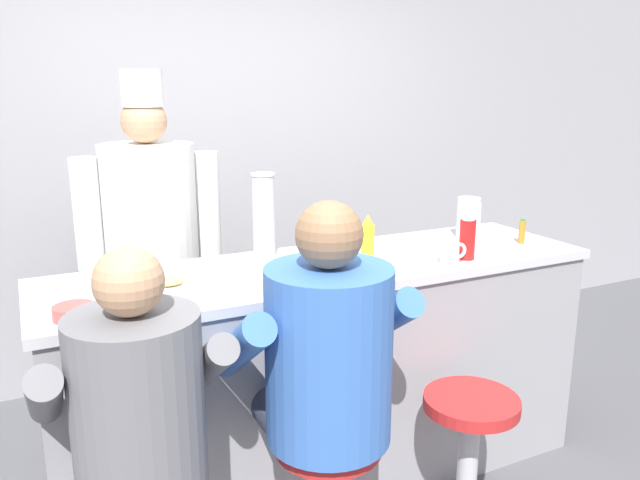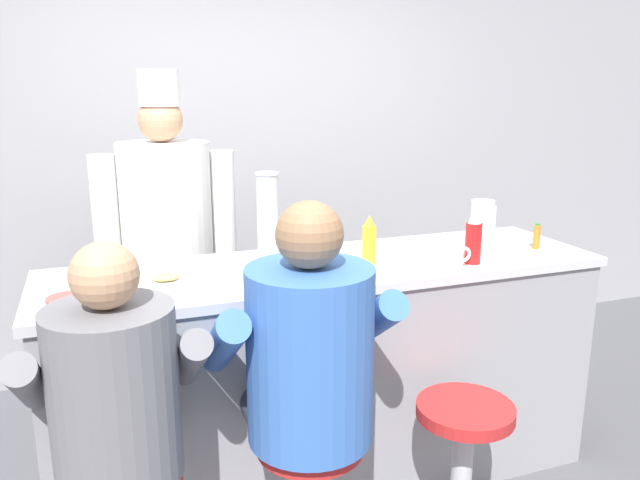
{
  "view_description": "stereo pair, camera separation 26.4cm",
  "coord_description": "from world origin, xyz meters",
  "px_view_note": "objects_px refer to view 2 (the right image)",
  "views": [
    {
      "loc": [
        -1.18,
        -2.0,
        1.81
      ],
      "look_at": [
        -0.05,
        0.31,
        1.17
      ],
      "focal_mm": 35.0,
      "sensor_mm": 36.0,
      "label": 1
    },
    {
      "loc": [
        -0.94,
        -2.1,
        1.81
      ],
      "look_at": [
        -0.05,
        0.31,
        1.17
      ],
      "focal_mm": 35.0,
      "sensor_mm": 36.0,
      "label": 2
    }
  ],
  "objects_px": {
    "diner_seated_grey": "(116,405)",
    "cup_stack_steel": "(268,215)",
    "mustard_bottle_yellow": "(369,242)",
    "ketchup_bottle_red": "(473,239)",
    "cook_in_whites_near": "(168,235)",
    "cereal_bowl": "(67,303)",
    "breakfast_plate": "(166,281)",
    "empty_stool_round": "(463,451)",
    "hot_sauce_bottle_orange": "(537,237)",
    "coffee_mug_white": "(454,256)",
    "water_pitcher_clear": "(482,221)",
    "diner_seated_blue": "(307,363)"
  },
  "relations": [
    {
      "from": "diner_seated_grey",
      "to": "cup_stack_steel",
      "type": "bearing_deg",
      "value": 47.19
    },
    {
      "from": "cup_stack_steel",
      "to": "diner_seated_grey",
      "type": "distance_m",
      "value": 1.13
    },
    {
      "from": "mustard_bottle_yellow",
      "to": "ketchup_bottle_red",
      "type": "bearing_deg",
      "value": -17.59
    },
    {
      "from": "cook_in_whites_near",
      "to": "cereal_bowl",
      "type": "bearing_deg",
      "value": -113.79
    },
    {
      "from": "mustard_bottle_yellow",
      "to": "cook_in_whites_near",
      "type": "xyz_separation_m",
      "value": [
        -0.75,
        0.91,
        -0.11
      ]
    },
    {
      "from": "breakfast_plate",
      "to": "cook_in_whites_near",
      "type": "height_order",
      "value": "cook_in_whites_near"
    },
    {
      "from": "mustard_bottle_yellow",
      "to": "empty_stool_round",
      "type": "distance_m",
      "value": 0.93
    },
    {
      "from": "ketchup_bottle_red",
      "to": "hot_sauce_bottle_orange",
      "type": "distance_m",
      "value": 0.44
    },
    {
      "from": "breakfast_plate",
      "to": "cup_stack_steel",
      "type": "xyz_separation_m",
      "value": [
        0.49,
        0.26,
        0.18
      ]
    },
    {
      "from": "mustard_bottle_yellow",
      "to": "breakfast_plate",
      "type": "xyz_separation_m",
      "value": [
        -0.86,
        0.01,
        -0.09
      ]
    },
    {
      "from": "diner_seated_grey",
      "to": "cook_in_whites_near",
      "type": "bearing_deg",
      "value": 76.47
    },
    {
      "from": "cereal_bowl",
      "to": "coffee_mug_white",
      "type": "height_order",
      "value": "coffee_mug_white"
    },
    {
      "from": "coffee_mug_white",
      "to": "diner_seated_grey",
      "type": "bearing_deg",
      "value": -166.96
    },
    {
      "from": "water_pitcher_clear",
      "to": "breakfast_plate",
      "type": "distance_m",
      "value": 1.57
    },
    {
      "from": "hot_sauce_bottle_orange",
      "to": "diner_seated_blue",
      "type": "distance_m",
      "value": 1.42
    },
    {
      "from": "diner_seated_grey",
      "to": "cook_in_whites_near",
      "type": "distance_m",
      "value": 1.46
    },
    {
      "from": "ketchup_bottle_red",
      "to": "water_pitcher_clear",
      "type": "distance_m",
      "value": 0.41
    },
    {
      "from": "cup_stack_steel",
      "to": "hot_sauce_bottle_orange",
      "type": "bearing_deg",
      "value": -13.9
    },
    {
      "from": "cereal_bowl",
      "to": "cup_stack_steel",
      "type": "relative_size",
      "value": 0.36
    },
    {
      "from": "hot_sauce_bottle_orange",
      "to": "diner_seated_blue",
      "type": "bearing_deg",
      "value": -160.65
    },
    {
      "from": "hot_sauce_bottle_orange",
      "to": "cook_in_whites_near",
      "type": "relative_size",
      "value": 0.07
    },
    {
      "from": "breakfast_plate",
      "to": "cereal_bowl",
      "type": "xyz_separation_m",
      "value": [
        -0.36,
        -0.16,
        0.01
      ]
    },
    {
      "from": "ketchup_bottle_red",
      "to": "diner_seated_blue",
      "type": "relative_size",
      "value": 0.16
    },
    {
      "from": "breakfast_plate",
      "to": "cup_stack_steel",
      "type": "height_order",
      "value": "cup_stack_steel"
    },
    {
      "from": "cereal_bowl",
      "to": "cook_in_whites_near",
      "type": "relative_size",
      "value": 0.07
    },
    {
      "from": "diner_seated_blue",
      "to": "mustard_bottle_yellow",
      "type": "bearing_deg",
      "value": 47.18
    },
    {
      "from": "water_pitcher_clear",
      "to": "coffee_mug_white",
      "type": "relative_size",
      "value": 1.61
    },
    {
      "from": "water_pitcher_clear",
      "to": "cook_in_whites_near",
      "type": "xyz_separation_m",
      "value": [
        -1.45,
        0.73,
        -0.12
      ]
    },
    {
      "from": "ketchup_bottle_red",
      "to": "empty_stool_round",
      "type": "relative_size",
      "value": 0.39
    },
    {
      "from": "hot_sauce_bottle_orange",
      "to": "water_pitcher_clear",
      "type": "distance_m",
      "value": 0.27
    },
    {
      "from": "coffee_mug_white",
      "to": "cook_in_whites_near",
      "type": "bearing_deg",
      "value": 134.81
    },
    {
      "from": "mustard_bottle_yellow",
      "to": "hot_sauce_bottle_orange",
      "type": "relative_size",
      "value": 1.78
    },
    {
      "from": "diner_seated_grey",
      "to": "cook_in_whites_near",
      "type": "xyz_separation_m",
      "value": [
        0.34,
        1.41,
        0.2
      ]
    },
    {
      "from": "hot_sauce_bottle_orange",
      "to": "cereal_bowl",
      "type": "relative_size",
      "value": 0.9
    },
    {
      "from": "hot_sauce_bottle_orange",
      "to": "cook_in_whites_near",
      "type": "xyz_separation_m",
      "value": [
        -1.61,
        0.94,
        -0.07
      ]
    },
    {
      "from": "mustard_bottle_yellow",
      "to": "hot_sauce_bottle_orange",
      "type": "height_order",
      "value": "mustard_bottle_yellow"
    },
    {
      "from": "cereal_bowl",
      "to": "diner_seated_blue",
      "type": "xyz_separation_m",
      "value": [
        0.76,
        -0.34,
        -0.2
      ]
    },
    {
      "from": "mustard_bottle_yellow",
      "to": "diner_seated_blue",
      "type": "distance_m",
      "value": 0.73
    },
    {
      "from": "ketchup_bottle_red",
      "to": "hot_sauce_bottle_orange",
      "type": "xyz_separation_m",
      "value": [
        0.43,
        0.11,
        -0.05
      ]
    },
    {
      "from": "cup_stack_steel",
      "to": "coffee_mug_white",
      "type": "bearing_deg",
      "value": -32.77
    },
    {
      "from": "mustard_bottle_yellow",
      "to": "empty_stool_round",
      "type": "height_order",
      "value": "mustard_bottle_yellow"
    },
    {
      "from": "coffee_mug_white",
      "to": "empty_stool_round",
      "type": "xyz_separation_m",
      "value": [
        -0.14,
        -0.36,
        -0.69
      ]
    },
    {
      "from": "diner_seated_blue",
      "to": "empty_stool_round",
      "type": "height_order",
      "value": "diner_seated_blue"
    },
    {
      "from": "mustard_bottle_yellow",
      "to": "diner_seated_blue",
      "type": "bearing_deg",
      "value": -132.82
    },
    {
      "from": "cereal_bowl",
      "to": "mustard_bottle_yellow",
      "type": "bearing_deg",
      "value": 7.05
    },
    {
      "from": "hot_sauce_bottle_orange",
      "to": "cup_stack_steel",
      "type": "xyz_separation_m",
      "value": [
        -1.24,
        0.31,
        0.13
      ]
    },
    {
      "from": "mustard_bottle_yellow",
      "to": "cup_stack_steel",
      "type": "distance_m",
      "value": 0.47
    },
    {
      "from": "mustard_bottle_yellow",
      "to": "diner_seated_blue",
      "type": "xyz_separation_m",
      "value": [
        -0.46,
        -0.49,
        -0.28
      ]
    },
    {
      "from": "diner_seated_grey",
      "to": "diner_seated_blue",
      "type": "relative_size",
      "value": 0.94
    },
    {
      "from": "breakfast_plate",
      "to": "cup_stack_steel",
      "type": "distance_m",
      "value": 0.58
    }
  ]
}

